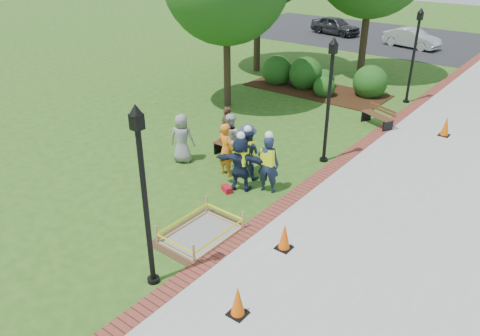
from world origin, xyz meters
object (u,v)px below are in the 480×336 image
Objects in this scene: lamp_near at (144,187)px; hivis_worker_c at (248,152)px; wet_concrete_pad at (201,229)px; bench_near at (232,150)px; hivis_worker_a at (241,162)px; cone_front at (238,302)px; hivis_worker_b at (268,162)px.

lamp_near is 2.38× the size of hivis_worker_c.
wet_concrete_pad is 4.95m from bench_near.
hivis_worker_a reaches higher than wet_concrete_pad.
wet_concrete_pad is at bearing -74.66° from hivis_worker_a.
cone_front is 5.40m from hivis_worker_a.
hivis_worker_c is at bearing 107.07° from wet_concrete_pad.
hivis_worker_b is 1.10m from hivis_worker_c.
bench_near is at bearing 152.46° from hivis_worker_b.
lamp_near is at bearing -66.46° from bench_near.
hivis_worker_a is 0.83m from hivis_worker_b.
hivis_worker_c is (1.37, -0.90, 0.65)m from bench_near.
bench_near is 0.73× the size of hivis_worker_a.
cone_front is at bearing -33.30° from wet_concrete_pad.
lamp_near is 2.15× the size of hivis_worker_b.
hivis_worker_c is at bearing 125.07° from cone_front.
lamp_near reaches higher than wet_concrete_pad.
wet_concrete_pad is 1.65× the size of bench_near.
cone_front is 5.37m from hivis_worker_b.
bench_near is at bearing 135.28° from hivis_worker_a.
lamp_near is 5.80m from hivis_worker_c.
hivis_worker_a is 0.84m from hivis_worker_c.
cone_front is (4.92, -5.96, 0.12)m from bench_near.
bench_near is 1.87× the size of cone_front.
lamp_near is at bearing -170.83° from cone_front.
lamp_near reaches higher than cone_front.
hivis_worker_b is (-2.51, 4.71, 0.62)m from cone_front.
hivis_worker_c is at bearing 161.28° from hivis_worker_b.
hivis_worker_b is at bearing -27.54° from bench_near.
cone_front is at bearing 9.17° from lamp_near.
bench_near reaches higher than cone_front.
lamp_near is 2.22× the size of hivis_worker_a.
hivis_worker_a is at bearing -44.72° from bench_near.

